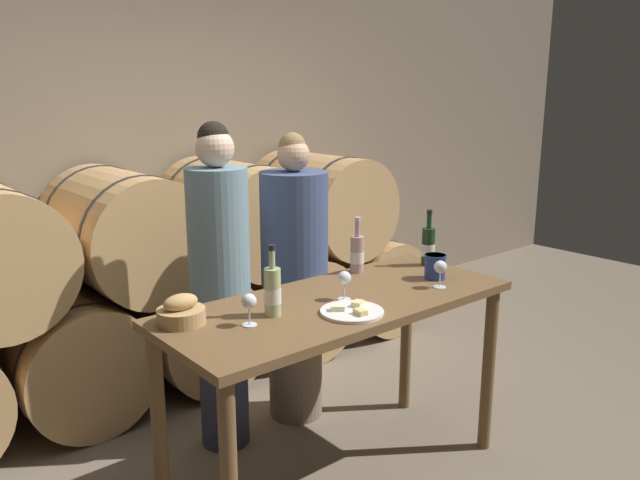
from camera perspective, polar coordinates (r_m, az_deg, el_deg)
The scene contains 15 objects.
ground_plane at distance 3.25m, azimuth 1.66°, elevation -20.91°, with size 10.00×10.00×0.00m, color #726654.
stone_wall_back at distance 4.48m, azimuth -16.51°, elevation 9.94°, with size 10.00×0.12×3.20m.
barrel_stack at distance 4.11m, azimuth -12.34°, elevation -3.50°, with size 3.77×0.94×1.40m.
tasting_table at distance 2.88m, azimuth 1.77°, elevation -7.86°, with size 1.67×0.69×0.92m.
person_left at distance 3.20m, azimuth -9.12°, elevation -4.16°, with size 0.31×0.31×1.69m.
person_right at distance 3.47m, azimuth -2.32°, elevation -3.61°, with size 0.37×0.37×1.62m.
wine_bottle_red at distance 3.40m, azimuth 9.86°, elevation -0.55°, with size 0.07×0.07×0.30m.
wine_bottle_white at distance 2.61m, azimuth -4.36°, elevation -4.70°, with size 0.07×0.07×0.31m.
wine_bottle_rose at distance 3.22m, azimuth 3.41°, elevation -1.25°, with size 0.07×0.07×0.29m.
blue_crock at distance 3.17m, azimuth 10.48°, elevation -2.32°, with size 0.11×0.11×0.12m.
bread_basket at distance 2.59m, azimuth -12.58°, elevation -6.49°, with size 0.20×0.20×0.12m.
cheese_plate at distance 2.66m, azimuth 2.94°, elevation -6.53°, with size 0.27×0.27×0.04m.
wine_glass_far_left at distance 2.51m, azimuth -6.51°, elevation -5.71°, with size 0.06×0.06×0.13m.
wine_glass_left at distance 2.80m, azimuth 2.24°, elevation -3.61°, with size 0.06×0.06×0.13m.
wine_glass_center at distance 3.02m, azimuth 10.95°, elevation -2.55°, with size 0.06×0.06×0.13m.
Camera 1 is at (-1.78, -2.00, 1.83)m, focal length 35.00 mm.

